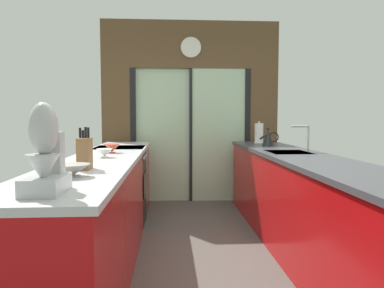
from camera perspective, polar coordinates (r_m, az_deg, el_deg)
name	(u,v)px	position (r m, az deg, el deg)	size (l,w,h in m)	color
ground_plane	(201,241)	(3.84, 1.43, -15.22)	(5.04, 7.60, 0.02)	#4C4742
back_wall_unit	(191,100)	(5.42, -0.21, 6.94)	(2.64, 0.12, 2.70)	brown
left_counter_run	(103,209)	(3.30, -14.03, -10.02)	(0.62, 3.80, 0.92)	#AD0C0F
right_counter_run	(298,202)	(3.62, 16.54, -8.81)	(0.62, 3.80, 0.92)	#AD0C0F
sink_faucet	(305,134)	(3.82, 17.54, 1.50)	(0.19, 0.02, 0.27)	#B7BABC
oven_range	(120,186)	(4.38, -11.33, -6.57)	(0.60, 0.60, 0.92)	black
mixing_bowl_near	(73,170)	(2.23, -18.44, -3.94)	(0.20, 0.20, 0.08)	gray
mixing_bowl_mid	(105,153)	(3.24, -13.73, -1.35)	(0.14, 0.14, 0.08)	silver
mixing_bowl_far	(112,148)	(3.64, -12.61, -0.64)	(0.16, 0.16, 0.09)	#BC4C38
knife_block	(85,153)	(2.52, -16.69, -1.39)	(0.08, 0.14, 0.29)	brown
stand_mixer	(45,159)	(1.79, -22.27, -2.15)	(0.17, 0.27, 0.42)	#B7BABC
kettle	(268,138)	(4.51, 12.02, 0.96)	(0.24, 0.15, 0.22)	black
paper_towel_roll	(259,133)	(4.94, 10.59, 1.67)	(0.13, 0.13, 0.30)	#B7BABC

